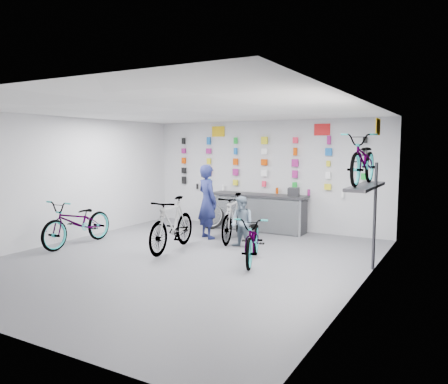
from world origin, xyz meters
The scene contains 20 objects.
floor centered at (0.00, 0.00, 0.00)m, with size 8.00×8.00×0.00m, color #545459.
ceiling centered at (0.00, 0.00, 3.00)m, with size 8.00×8.00×0.00m, color white.
wall_back centered at (0.00, 4.00, 1.50)m, with size 7.00×7.00×0.00m, color silver.
wall_left centered at (-3.50, 0.00, 1.50)m, with size 8.00×8.00×0.00m, color silver.
wall_right centered at (3.50, 0.00, 1.50)m, with size 8.00×8.00×0.00m, color silver.
counter centered at (0.00, 3.54, 0.49)m, with size 2.70×0.66×1.00m.
merch_wall centered at (-0.08, 3.93, 1.79)m, with size 5.54×0.08×1.56m.
wall_bracket centered at (3.33, 1.20, 1.46)m, with size 0.39×1.90×2.00m.
sign_left centered at (-1.50, 3.98, 2.72)m, with size 0.42×0.02×0.30m, color gold.
sign_right centered at (1.60, 3.98, 2.72)m, with size 0.42×0.02×0.30m, color red.
sign_side centered at (3.48, 1.20, 2.65)m, with size 0.02×0.40×0.30m, color gold.
bike_left centered at (-2.88, -0.13, 0.54)m, with size 0.72×2.07×1.09m, color gray.
bike_center centered at (-0.67, 0.53, 0.59)m, with size 0.55×1.96×1.18m, color gray.
bike_right centered at (1.30, 0.55, 0.48)m, with size 0.63×1.81×0.95m, color gray.
bike_service centered at (0.06, 2.06, 0.57)m, with size 0.54×1.91×1.15m, color gray.
bike_wall centered at (3.25, 1.20, 2.05)m, with size 0.63×1.80×0.95m, color gray.
clerk centered at (-0.68, 2.03, 0.92)m, with size 0.67×0.44×1.84m, color #181E4E.
customer centered at (0.57, 1.47, 0.59)m, with size 0.57×0.45×1.18m, color slate.
spare_wheel centered at (-1.25, 3.17, 0.36)m, with size 0.80×0.43×0.74m.
register centered at (1.02, 3.55, 1.11)m, with size 0.28×0.30×0.22m, color black.
Camera 1 is at (4.98, -7.15, 2.31)m, focal length 35.00 mm.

